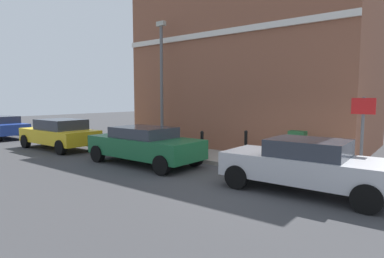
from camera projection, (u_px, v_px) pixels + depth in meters
ground at (257, 180)px, 9.36m from camera, size 80.00×80.00×0.00m
sidewalk at (158, 149)px, 14.65m from camera, size 2.21×30.00×0.15m
corner_building at (258, 72)px, 16.47m from camera, size 7.43×10.75×7.51m
car_silver at (306, 164)px, 8.17m from camera, size 1.87×4.19×1.37m
car_green at (144, 144)px, 11.63m from camera, size 1.97×4.48×1.37m
car_yellow at (60, 133)px, 15.13m from camera, size 1.93×4.26×1.42m
car_blue at (2, 127)px, 19.12m from camera, size 1.81×3.95×1.34m
utility_cabinet at (297, 149)px, 10.92m from camera, size 0.46×0.61×1.15m
bollard_near_cabinet at (246, 143)px, 12.22m from camera, size 0.14×0.14×1.04m
bollard_far_kerb at (202, 144)px, 12.02m from camera, size 0.14×0.14×1.04m
street_sign at (363, 126)px, 8.66m from camera, size 0.08×0.60×2.30m
lamppost at (162, 79)px, 14.64m from camera, size 0.20×0.44×5.72m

